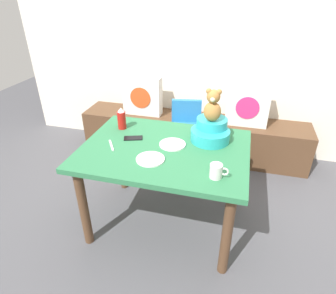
{
  "coord_description": "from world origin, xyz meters",
  "views": [
    {
      "loc": [
        0.5,
        -1.78,
        1.81
      ],
      "look_at": [
        0.0,
        0.1,
        0.69
      ],
      "focal_mm": 30.65,
      "sensor_mm": 36.0,
      "label": 1
    }
  ],
  "objects_px": {
    "infant_seat_teal": "(211,131)",
    "pillow_floral_left": "(142,96)",
    "ketchup_bottle": "(122,119)",
    "dinner_plate_near": "(172,144)",
    "teddy_bear": "(213,106)",
    "cell_phone": "(133,138)",
    "dining_table": "(165,160)",
    "dinner_plate_far": "(150,159)",
    "pillow_floral_right": "(248,106)",
    "highchair": "(186,130)",
    "coffee_mug": "(216,171)"
  },
  "relations": [
    {
      "from": "dinner_plate_near",
      "to": "cell_phone",
      "type": "xyz_separation_m",
      "value": [
        -0.33,
        0.02,
        -0.0
      ]
    },
    {
      "from": "highchair",
      "to": "cell_phone",
      "type": "relative_size",
      "value": 5.49
    },
    {
      "from": "teddy_bear",
      "to": "dinner_plate_near",
      "type": "xyz_separation_m",
      "value": [
        -0.26,
        -0.17,
        -0.27
      ]
    },
    {
      "from": "highchair",
      "to": "cell_phone",
      "type": "distance_m",
      "value": 0.78
    },
    {
      "from": "ketchup_bottle",
      "to": "cell_phone",
      "type": "bearing_deg",
      "value": -44.01
    },
    {
      "from": "pillow_floral_left",
      "to": "coffee_mug",
      "type": "height_order",
      "value": "pillow_floral_left"
    },
    {
      "from": "pillow_floral_left",
      "to": "highchair",
      "type": "height_order",
      "value": "pillow_floral_left"
    },
    {
      "from": "infant_seat_teal",
      "to": "ketchup_bottle",
      "type": "distance_m",
      "value": 0.74
    },
    {
      "from": "dining_table",
      "to": "infant_seat_teal",
      "type": "height_order",
      "value": "infant_seat_teal"
    },
    {
      "from": "pillow_floral_right",
      "to": "dinner_plate_near",
      "type": "bearing_deg",
      "value": -115.25
    },
    {
      "from": "highchair",
      "to": "pillow_floral_left",
      "type": "bearing_deg",
      "value": 145.37
    },
    {
      "from": "cell_phone",
      "to": "highchair",
      "type": "bearing_deg",
      "value": -41.17
    },
    {
      "from": "coffee_mug",
      "to": "teddy_bear",
      "type": "bearing_deg",
      "value": 101.78
    },
    {
      "from": "ketchup_bottle",
      "to": "coffee_mug",
      "type": "xyz_separation_m",
      "value": [
        0.85,
        -0.5,
        -0.04
      ]
    },
    {
      "from": "teddy_bear",
      "to": "ketchup_bottle",
      "type": "distance_m",
      "value": 0.77
    },
    {
      "from": "pillow_floral_left",
      "to": "dining_table",
      "type": "distance_m",
      "value": 1.33
    },
    {
      "from": "infant_seat_teal",
      "to": "pillow_floral_left",
      "type": "bearing_deg",
      "value": 133.03
    },
    {
      "from": "dining_table",
      "to": "infant_seat_teal",
      "type": "distance_m",
      "value": 0.42
    },
    {
      "from": "pillow_floral_left",
      "to": "coffee_mug",
      "type": "xyz_separation_m",
      "value": [
        1.01,
        -1.47,
        0.11
      ]
    },
    {
      "from": "dinner_plate_far",
      "to": "cell_phone",
      "type": "relative_size",
      "value": 1.39
    },
    {
      "from": "infant_seat_teal",
      "to": "dining_table",
      "type": "bearing_deg",
      "value": -144.91
    },
    {
      "from": "highchair",
      "to": "infant_seat_teal",
      "type": "bearing_deg",
      "value": -61.31
    },
    {
      "from": "coffee_mug",
      "to": "dinner_plate_far",
      "type": "bearing_deg",
      "value": 169.02
    },
    {
      "from": "dining_table",
      "to": "dinner_plate_near",
      "type": "bearing_deg",
      "value": 47.53
    },
    {
      "from": "dining_table",
      "to": "dinner_plate_far",
      "type": "xyz_separation_m",
      "value": [
        -0.05,
        -0.19,
        0.11
      ]
    },
    {
      "from": "teddy_bear",
      "to": "ketchup_bottle",
      "type": "xyz_separation_m",
      "value": [
        -0.74,
        0.01,
        -0.19
      ]
    },
    {
      "from": "pillow_floral_right",
      "to": "dining_table",
      "type": "bearing_deg",
      "value": -116.16
    },
    {
      "from": "coffee_mug",
      "to": "dining_table",
      "type": "bearing_deg",
      "value": 146.0
    },
    {
      "from": "highchair",
      "to": "dinner_plate_near",
      "type": "bearing_deg",
      "value": -86.78
    },
    {
      "from": "teddy_bear",
      "to": "cell_phone",
      "type": "height_order",
      "value": "teddy_bear"
    },
    {
      "from": "dinner_plate_near",
      "to": "pillow_floral_left",
      "type": "bearing_deg",
      "value": 119.52
    },
    {
      "from": "pillow_floral_left",
      "to": "pillow_floral_right",
      "type": "bearing_deg",
      "value": 0.0
    },
    {
      "from": "pillow_floral_right",
      "to": "dinner_plate_near",
      "type": "distance_m",
      "value": 1.26
    },
    {
      "from": "dining_table",
      "to": "dinner_plate_near",
      "type": "height_order",
      "value": "dinner_plate_near"
    },
    {
      "from": "highchair",
      "to": "teddy_bear",
      "type": "relative_size",
      "value": 3.16
    },
    {
      "from": "teddy_bear",
      "to": "cell_phone",
      "type": "bearing_deg",
      "value": -166.42
    },
    {
      "from": "highchair",
      "to": "ketchup_bottle",
      "type": "xyz_separation_m",
      "value": [
        -0.44,
        -0.55,
        0.31
      ]
    },
    {
      "from": "pillow_floral_right",
      "to": "ketchup_bottle",
      "type": "relative_size",
      "value": 2.38
    },
    {
      "from": "coffee_mug",
      "to": "highchair",
      "type": "bearing_deg",
      "value": 111.15
    },
    {
      "from": "highchair",
      "to": "dinner_plate_far",
      "type": "relative_size",
      "value": 3.95
    },
    {
      "from": "dining_table",
      "to": "teddy_bear",
      "type": "distance_m",
      "value": 0.54
    },
    {
      "from": "dinner_plate_near",
      "to": "ketchup_bottle",
      "type": "bearing_deg",
      "value": 160.21
    },
    {
      "from": "dining_table",
      "to": "pillow_floral_left",
      "type": "bearing_deg",
      "value": 116.61
    },
    {
      "from": "infant_seat_teal",
      "to": "teddy_bear",
      "type": "distance_m",
      "value": 0.21
    },
    {
      "from": "teddy_bear",
      "to": "coffee_mug",
      "type": "distance_m",
      "value": 0.56
    },
    {
      "from": "ketchup_bottle",
      "to": "highchair",
      "type": "bearing_deg",
      "value": 51.14
    },
    {
      "from": "infant_seat_teal",
      "to": "cell_phone",
      "type": "xyz_separation_m",
      "value": [
        -0.59,
        -0.14,
        -0.07
      ]
    },
    {
      "from": "ketchup_bottle",
      "to": "pillow_floral_left",
      "type": "bearing_deg",
      "value": 99.56
    },
    {
      "from": "dining_table",
      "to": "highchair",
      "type": "xyz_separation_m",
      "value": [
        0.01,
        0.77,
        -0.11
      ]
    },
    {
      "from": "teddy_bear",
      "to": "cell_phone",
      "type": "distance_m",
      "value": 0.66
    }
  ]
}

